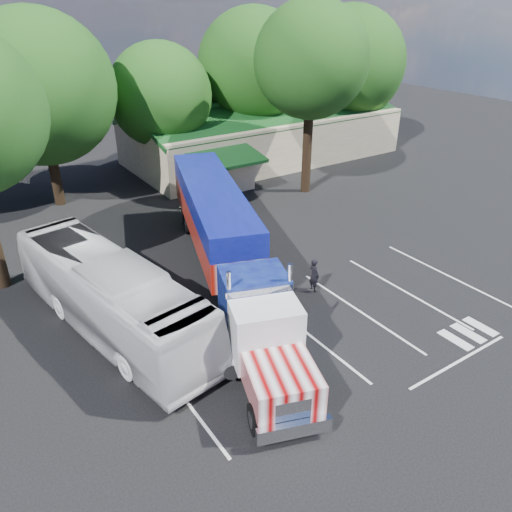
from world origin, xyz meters
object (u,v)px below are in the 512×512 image
bicycle (220,231)px  silver_sedan (197,178)px  woman (314,275)px  semi_truck (223,236)px  tour_bus (110,295)px

bicycle → silver_sedan: size_ratio=0.39×
woman → silver_sedan: (2.42, 17.31, -0.21)m
woman → semi_truck: bearing=44.2°
tour_bus → silver_sedan: size_ratio=3.04×
woman → bicycle: (-0.78, 8.10, -0.47)m
semi_truck → bicycle: bearing=81.3°
woman → bicycle: 8.15m
semi_truck → silver_sedan: size_ratio=4.97×
woman → silver_sedan: woman is taller
tour_bus → silver_sedan: 19.18m
semi_truck → woman: 5.01m
bicycle → semi_truck: bearing=-123.9°
tour_bus → woman: bearing=-24.2°
semi_truck → tour_bus: semi_truck is taller
bicycle → tour_bus: size_ratio=0.13×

